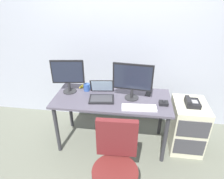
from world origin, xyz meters
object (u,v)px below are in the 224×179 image
object	(u,v)px
laptop	(102,94)
coffee_mug	(87,87)
desk_phone	(192,103)
trackball_mouse	(164,103)
file_cabinet	(187,126)
office_chair	(115,171)
keyboard	(139,108)
monitor_side	(68,74)
cell_phone	(148,94)
monitor_main	(133,79)
banana	(84,85)

from	to	relation	value
laptop	coffee_mug	xyz separation A→B (m)	(-0.24, 0.16, -0.00)
desk_phone	trackball_mouse	xyz separation A→B (m)	(-0.36, -0.12, 0.04)
file_cabinet	desk_phone	size ratio (longest dim) A/B	3.44
desk_phone	coffee_mug	bearing A→B (deg)	175.61
office_chair	keyboard	distance (m)	0.76
monitor_side	coffee_mug	xyz separation A→B (m)	(0.22, 0.07, -0.21)
monitor_side	file_cabinet	bearing A→B (deg)	-0.79
desk_phone	cell_phone	world-z (taller)	desk_phone
office_chair	monitor_main	xyz separation A→B (m)	(0.10, 0.88, 0.59)
office_chair	coffee_mug	world-z (taller)	office_chair
monitor_main	laptop	xyz separation A→B (m)	(-0.38, -0.04, -0.22)
file_cabinet	keyboard	bearing A→B (deg)	-158.15
office_chair	coffee_mug	xyz separation A→B (m)	(-0.52, 1.01, 0.37)
monitor_main	banana	size ratio (longest dim) A/B	2.61
monitor_side	banana	bearing A→B (deg)	47.92
file_cabinet	desk_phone	xyz separation A→B (m)	(-0.01, -0.02, 0.38)
trackball_mouse	file_cabinet	bearing A→B (deg)	20.40
coffee_mug	monitor_side	bearing A→B (deg)	-163.41
file_cabinet	laptop	bearing A→B (deg)	-176.23
office_chair	laptop	distance (m)	0.96
desk_phone	trackball_mouse	world-z (taller)	trackball_mouse
office_chair	monitor_main	bearing A→B (deg)	83.56
trackball_mouse	cell_phone	xyz separation A→B (m)	(-0.18, 0.24, -0.02)
file_cabinet	cell_phone	xyz separation A→B (m)	(-0.55, 0.10, 0.40)
file_cabinet	cell_phone	bearing A→B (deg)	169.69
office_chair	banana	world-z (taller)	office_chair
laptop	trackball_mouse	world-z (taller)	laptop
trackball_mouse	banana	world-z (taller)	trackball_mouse
banana	office_chair	bearing A→B (deg)	-61.93
monitor_main	trackball_mouse	distance (m)	0.47
file_cabinet	trackball_mouse	size ratio (longest dim) A/B	6.25
laptop	banana	bearing A→B (deg)	139.30
office_chair	cell_phone	xyz separation A→B (m)	(0.32, 1.02, 0.32)
monitor_side	laptop	size ratio (longest dim) A/B	1.28
monitor_main	coffee_mug	bearing A→B (deg)	168.46
keyboard	cell_phone	xyz separation A→B (m)	(0.12, 0.37, -0.01)
desk_phone	coffee_mug	world-z (taller)	coffee_mug
laptop	keyboard	bearing A→B (deg)	-21.70
file_cabinet	monitor_main	size ratio (longest dim) A/B	1.38
coffee_mug	cell_phone	world-z (taller)	coffee_mug
coffee_mug	trackball_mouse	bearing A→B (deg)	-12.69
laptop	cell_phone	world-z (taller)	laptop
desk_phone	monitor_main	distance (m)	0.81
monitor_main	banana	distance (m)	0.77
monitor_side	cell_phone	world-z (taller)	monitor_side
file_cabinet	keyboard	xyz separation A→B (m)	(-0.67, -0.27, 0.41)
monitor_main	banana	bearing A→B (deg)	161.76
office_chair	coffee_mug	bearing A→B (deg)	117.26
office_chair	trackball_mouse	xyz separation A→B (m)	(0.49, 0.78, 0.34)
file_cabinet	trackball_mouse	world-z (taller)	trackball_mouse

